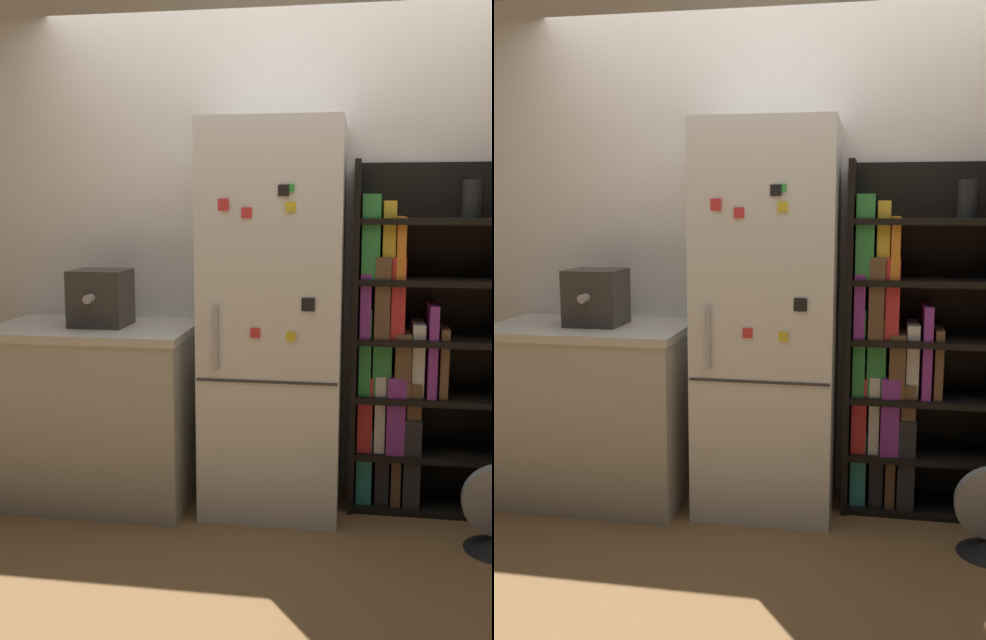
{
  "view_description": "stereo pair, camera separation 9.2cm",
  "coord_description": "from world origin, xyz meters",
  "views": [
    {
      "loc": [
        0.42,
        -3.28,
        1.5
      ],
      "look_at": [
        -0.14,
        0.15,
        0.95
      ],
      "focal_mm": 40.0,
      "sensor_mm": 36.0,
      "label": 1
    },
    {
      "loc": [
        0.51,
        -3.27,
        1.5
      ],
      "look_at": [
        -0.14,
        0.15,
        0.95
      ],
      "focal_mm": 40.0,
      "sensor_mm": 36.0,
      "label": 2
    }
  ],
  "objects": [
    {
      "name": "kitchen_counter",
      "position": [
        -0.92,
        0.13,
        0.46
      ],
      "size": [
        1.01,
        0.66,
        0.91
      ],
      "color": "#BCB7A8",
      "rests_on": "ground_plane"
    },
    {
      "name": "bookshelf",
      "position": [
        0.67,
        0.3,
        0.77
      ],
      "size": [
        0.76,
        0.36,
        1.73
      ],
      "color": "black",
      "rests_on": "ground_plane"
    },
    {
      "name": "wall_back",
      "position": [
        0.0,
        0.47,
        1.3
      ],
      "size": [
        8.0,
        0.05,
        2.6
      ],
      "color": "white",
      "rests_on": "ground_plane"
    },
    {
      "name": "espresso_machine",
      "position": [
        -0.88,
        0.14,
        1.05
      ],
      "size": [
        0.27,
        0.32,
        0.28
      ],
      "color": "#38332D",
      "rests_on": "kitchen_counter"
    },
    {
      "name": "ground_plane",
      "position": [
        0.0,
        0.0,
        0.0
      ],
      "size": [
        16.0,
        16.0,
        0.0
      ],
      "primitive_type": "plane",
      "color": "olive"
    },
    {
      "name": "refrigerator",
      "position": [
        -0.0,
        0.17,
        0.95
      ],
      "size": [
        0.67,
        0.59,
        1.91
      ],
      "color": "white",
      "rests_on": "ground_plane"
    }
  ]
}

